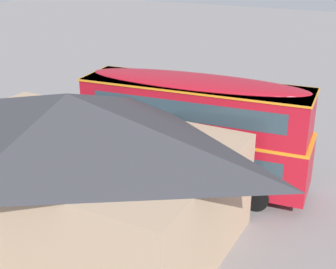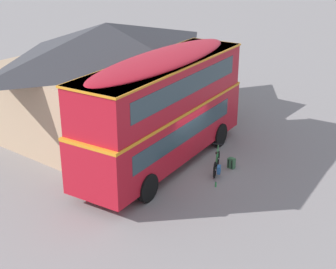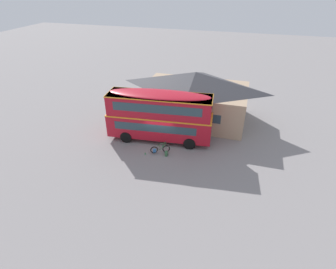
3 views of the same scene
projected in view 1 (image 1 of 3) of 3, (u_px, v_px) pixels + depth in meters
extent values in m
plane|color=gray|center=(194.00, 174.00, 21.51)|extent=(120.00, 120.00, 0.00)
cylinder|color=black|center=(119.00, 171.00, 20.53)|extent=(1.12, 0.39, 1.10)
cylinder|color=black|center=(142.00, 151.00, 22.57)|extent=(1.12, 0.39, 1.10)
cylinder|color=black|center=(255.00, 198.00, 18.41)|extent=(1.12, 0.39, 1.10)
cylinder|color=black|center=(267.00, 172.00, 20.45)|extent=(1.12, 0.39, 1.10)
cube|color=#B21423|center=(194.00, 151.00, 20.12)|extent=(9.87, 3.45, 2.10)
cube|color=orange|center=(194.00, 128.00, 19.72)|extent=(9.89, 3.47, 0.12)
cube|color=#B21423|center=(195.00, 106.00, 19.35)|extent=(9.58, 3.37, 1.90)
ellipsoid|color=#B21423|center=(195.00, 81.00, 18.96)|extent=(9.38, 3.30, 0.36)
cube|color=#2D424C|center=(95.00, 130.00, 21.73)|extent=(0.26, 2.05, 0.90)
cube|color=black|center=(95.00, 82.00, 20.81)|extent=(0.20, 1.37, 0.44)
cube|color=#2D424C|center=(207.00, 136.00, 21.00)|extent=(7.51, 0.79, 0.76)
cube|color=#2D424C|center=(204.00, 94.00, 20.33)|extent=(7.90, 0.83, 0.80)
cube|color=#2D424C|center=(188.00, 157.00, 18.88)|extent=(7.51, 0.79, 0.76)
cube|color=#2D424C|center=(184.00, 111.00, 18.25)|extent=(7.90, 0.83, 0.80)
cube|color=orange|center=(195.00, 84.00, 19.01)|extent=(9.68, 3.46, 0.08)
torus|color=black|center=(187.00, 154.00, 22.73)|extent=(0.65, 0.37, 0.68)
torus|color=black|center=(210.00, 154.00, 22.69)|extent=(0.65, 0.37, 0.68)
cylinder|color=#B2B2B7|center=(187.00, 154.00, 22.73)|extent=(0.09, 0.11, 0.05)
cylinder|color=#B2B2B7|center=(210.00, 154.00, 22.69)|extent=(0.09, 0.11, 0.05)
cylinder|color=#2D6B38|center=(194.00, 148.00, 22.61)|extent=(0.46, 0.25, 0.73)
cylinder|color=#2D6B38|center=(195.00, 143.00, 22.49)|extent=(0.57, 0.30, 0.14)
cylinder|color=#2D6B38|center=(200.00, 150.00, 22.61)|extent=(0.17, 0.11, 0.62)
cylinder|color=#2D6B38|center=(204.00, 155.00, 22.71)|extent=(0.53, 0.27, 0.09)
cylinder|color=#2D6B38|center=(206.00, 149.00, 22.59)|extent=(0.41, 0.22, 0.56)
cylinder|color=#2D6B38|center=(188.00, 148.00, 22.61)|extent=(0.10, 0.07, 0.66)
cylinder|color=black|center=(189.00, 141.00, 22.46)|extent=(0.22, 0.43, 0.03)
ellipsoid|color=black|center=(202.00, 143.00, 22.48)|extent=(0.28, 0.20, 0.06)
cube|color=#2D609E|center=(210.00, 153.00, 22.83)|extent=(0.31, 0.25, 0.32)
cylinder|color=green|center=(194.00, 148.00, 22.61)|extent=(0.07, 0.07, 0.18)
cube|color=#386642|center=(189.00, 151.00, 23.31)|extent=(0.21, 0.30, 0.46)
ellipsoid|color=#386642|center=(189.00, 147.00, 23.23)|extent=(0.20, 0.29, 0.10)
cube|color=#27472E|center=(187.00, 152.00, 23.39)|extent=(0.04, 0.21, 0.16)
cylinder|color=black|center=(191.00, 152.00, 23.19)|extent=(0.04, 0.04, 0.36)
cylinder|color=black|center=(192.00, 151.00, 23.33)|extent=(0.04, 0.04, 0.36)
cylinder|color=green|center=(227.00, 158.00, 22.87)|extent=(0.07, 0.07, 0.21)
cylinder|color=black|center=(227.00, 156.00, 22.83)|extent=(0.04, 0.04, 0.03)
cube|color=tan|center=(74.00, 186.00, 16.68)|extent=(10.84, 6.94, 3.58)
pyramid|color=#38383D|center=(69.00, 117.00, 15.69)|extent=(11.25, 7.34, 1.64)
cube|color=#3D2319|center=(128.00, 167.00, 19.79)|extent=(1.10, 0.04, 2.10)
cube|color=#2D424C|center=(186.00, 160.00, 18.27)|extent=(1.10, 0.04, 0.90)
cube|color=#2D424C|center=(75.00, 135.00, 20.61)|extent=(1.10, 0.04, 0.90)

